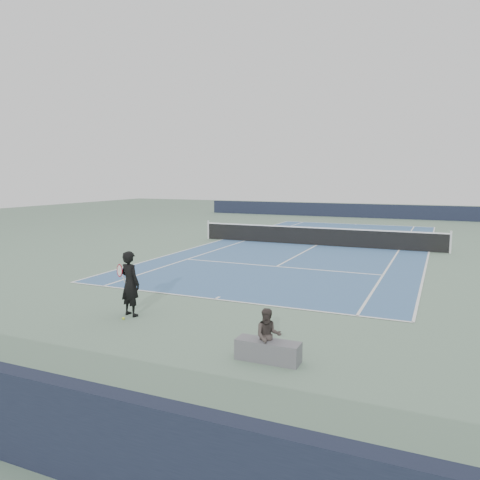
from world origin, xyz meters
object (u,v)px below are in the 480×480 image
at_px(tennis_net, 317,236).
at_px(spectator_bench, 268,343).
at_px(tennis_ball, 123,318).
at_px(tennis_player, 130,283).

bearing_deg(tennis_net, spectator_bench, -79.03).
distance_m(tennis_net, tennis_ball, 14.61).
bearing_deg(tennis_net, tennis_player, -95.24).
height_order(tennis_player, spectator_bench, tennis_player).
bearing_deg(spectator_bench, tennis_player, 161.90).
xyz_separation_m(tennis_player, tennis_ball, (0.05, -0.38, -0.82)).
relative_size(tennis_net, spectator_bench, 9.68).
height_order(tennis_net, spectator_bench, tennis_net).
distance_m(tennis_player, tennis_ball, 0.90).
relative_size(tennis_player, tennis_ball, 24.26).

